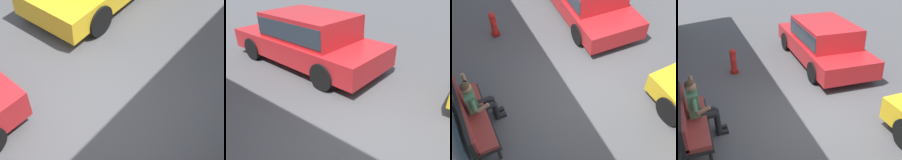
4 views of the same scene
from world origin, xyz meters
The scene contains 4 objects.
ground_plane centered at (0.00, 0.00, 0.00)m, with size 60.00×60.00×0.00m, color #4C4C4F.
bench centered at (-0.02, 2.90, 0.62)m, with size 1.89×0.55×1.05m.
person_on_phone centered at (0.21, 2.67, 0.74)m, with size 0.73×0.74×1.38m.
fire_hydrant centered at (3.08, 1.49, 0.39)m, with size 0.38×0.26×0.81m.
Camera 3 is at (-3.87, 2.60, 5.59)m, focal length 45.00 mm.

